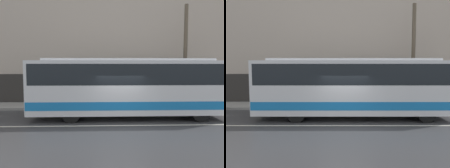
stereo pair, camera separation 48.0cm
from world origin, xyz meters
TOP-DOWN VIEW (x-y plane):
  - ground_plane at (0.00, 0.00)m, footprint 60.00×60.00m
  - sidewalk at (0.00, 5.24)m, footprint 60.00×2.49m
  - building_facade at (0.00, 6.63)m, footprint 60.00×0.35m
  - lane_stripe at (0.00, 0.00)m, footprint 54.00×0.14m
  - transit_bus at (0.50, 1.74)m, footprint 10.96×2.51m
  - utility_pole_near at (5.02, 4.88)m, footprint 0.27×0.27m

SIDE VIEW (x-z plane):
  - ground_plane at x=0.00m, z-range 0.00..0.00m
  - lane_stripe at x=0.00m, z-range 0.00..0.01m
  - sidewalk at x=0.00m, z-range 0.00..0.17m
  - transit_bus at x=0.50m, z-range 0.22..3.63m
  - utility_pole_near at x=5.02m, z-range 0.17..7.39m
  - building_facade at x=0.00m, z-range -0.17..9.39m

